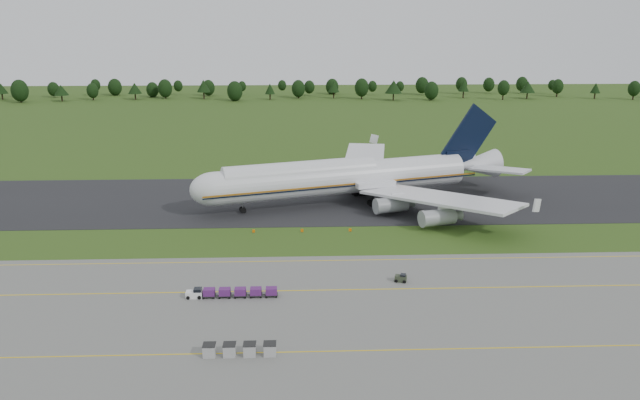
{
  "coord_description": "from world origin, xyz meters",
  "views": [
    {
      "loc": [
        -1.07,
        -107.48,
        38.31
      ],
      "look_at": [
        3.18,
        2.0,
        7.2
      ],
      "focal_mm": 35.0,
      "sensor_mm": 36.0,
      "label": 1
    }
  ],
  "objects_px": {
    "uld_row": "(240,349)",
    "aircraft": "(349,177)",
    "edge_markers": "(302,231)",
    "utility_cart": "(401,279)",
    "baggage_train": "(231,292)"
  },
  "relations": [
    {
      "from": "uld_row",
      "to": "aircraft",
      "type": "bearing_deg",
      "value": 74.33
    },
    {
      "from": "utility_cart",
      "to": "uld_row",
      "type": "relative_size",
      "value": 0.23
    },
    {
      "from": "utility_cart",
      "to": "baggage_train",
      "type": "bearing_deg",
      "value": -169.72
    },
    {
      "from": "aircraft",
      "to": "edge_markers",
      "type": "height_order",
      "value": "aircraft"
    },
    {
      "from": "utility_cart",
      "to": "edge_markers",
      "type": "height_order",
      "value": "utility_cart"
    },
    {
      "from": "baggage_train",
      "to": "utility_cart",
      "type": "xyz_separation_m",
      "value": [
        25.57,
        4.64,
        -0.25
      ]
    },
    {
      "from": "baggage_train",
      "to": "uld_row",
      "type": "height_order",
      "value": "uld_row"
    },
    {
      "from": "utility_cart",
      "to": "edge_markers",
      "type": "bearing_deg",
      "value": 121.41
    },
    {
      "from": "aircraft",
      "to": "utility_cart",
      "type": "height_order",
      "value": "aircraft"
    },
    {
      "from": "aircraft",
      "to": "uld_row",
      "type": "bearing_deg",
      "value": -105.67
    },
    {
      "from": "baggage_train",
      "to": "edge_markers",
      "type": "bearing_deg",
      "value": 69.83
    },
    {
      "from": "aircraft",
      "to": "uld_row",
      "type": "relative_size",
      "value": 8.36
    },
    {
      "from": "aircraft",
      "to": "edge_markers",
      "type": "bearing_deg",
      "value": -117.56
    },
    {
      "from": "uld_row",
      "to": "edge_markers",
      "type": "height_order",
      "value": "uld_row"
    },
    {
      "from": "aircraft",
      "to": "baggage_train",
      "type": "height_order",
      "value": "aircraft"
    }
  ]
}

